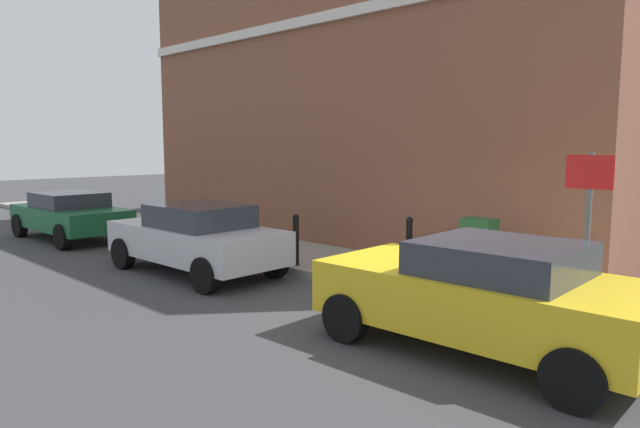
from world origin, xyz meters
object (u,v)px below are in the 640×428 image
Objects in this scene: bollard_far_kerb at (296,238)px; car_green at (70,214)px; car_silver at (196,237)px; street_sign at (588,213)px; car_yellow at (484,293)px; utility_cabinet at (478,254)px; bollard_near_cabinet at (409,242)px.

car_green is at bearing 101.51° from bollard_far_kerb.
bollard_far_kerb is at bearing -134.78° from car_silver.
car_silver is at bearing 102.03° from street_sign.
bollard_far_kerb is 5.60m from street_sign.
car_yellow is 3.86× the size of bollard_far_kerb.
car_yellow reaches higher than utility_cabinet.
car_silver is 1.98m from bollard_far_kerb.
car_green is 7.48m from bollard_far_kerb.
car_green is 9.60m from bollard_near_cabinet.
car_yellow is 1.84m from street_sign.
utility_cabinet is 1.11× the size of bollard_near_cabinet.
bollard_far_kerb is at bearing -17.60° from car_yellow.
car_green is 12.98m from street_sign.
car_yellow reaches higher than car_green.
bollard_near_cabinet is at bearing 72.06° from street_sign.
utility_cabinet is at bearing -71.72° from bollard_far_kerb.
car_yellow reaches higher than bollard_near_cabinet.
car_yellow is at bearing -150.00° from utility_cabinet.
bollard_far_kerb is (1.43, -1.37, -0.02)m from car_silver.
car_silver is 5.39m from utility_cabinet.
street_sign reaches higher than bollard_far_kerb.
car_silver is 4.19m from bollard_near_cabinet.
bollard_near_cabinet is at bearing -56.95° from bollard_far_kerb.
car_yellow is 1.00× the size of car_silver.
bollard_far_kerb is (-1.22, 1.87, 0.00)m from bollard_near_cabinet.
street_sign is at bearing -107.94° from bollard_near_cabinet.
street_sign is (0.04, -5.52, 0.96)m from bollard_far_kerb.
car_yellow is 1.74× the size of street_sign.
utility_cabinet reaches higher than car_green.
car_green reaches higher than bollard_near_cabinet.
car_green is at bearing 103.70° from utility_cabinet.
car_yellow reaches higher than car_silver.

